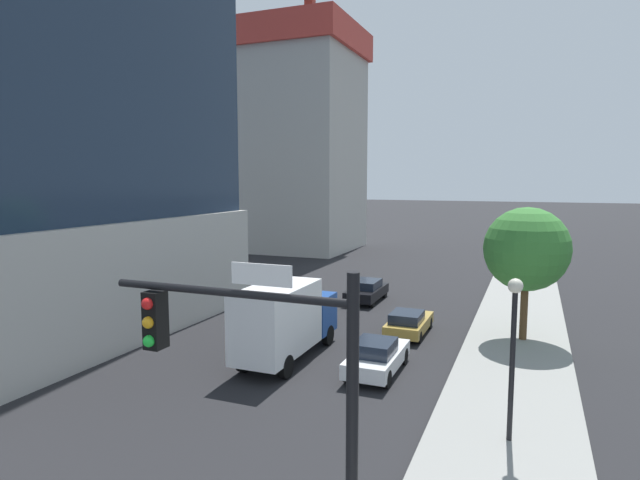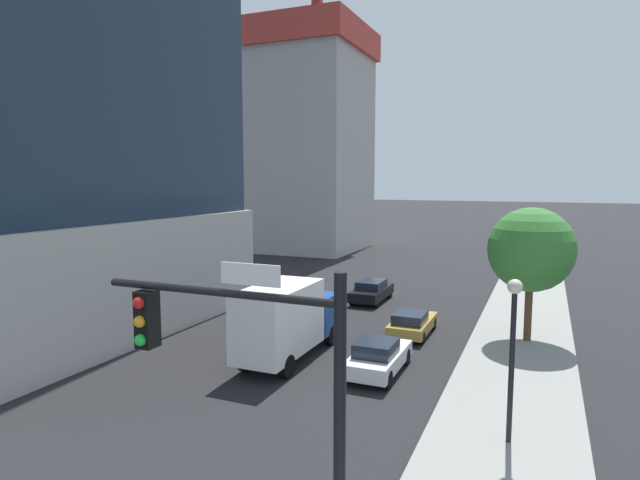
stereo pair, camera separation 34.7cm
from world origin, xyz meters
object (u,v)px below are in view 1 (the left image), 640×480
at_px(construction_building, 286,129).
at_px(traffic_light_pole, 264,387).
at_px(street_lamp, 513,333).
at_px(street_tree, 527,249).
at_px(car_gold, 409,323).
at_px(car_white, 377,356).
at_px(box_truck, 285,319).
at_px(car_black, 367,290).

height_order(construction_building, traffic_light_pole, construction_building).
height_order(street_lamp, street_tree, street_tree).
distance_m(street_lamp, car_gold, 11.82).
bearing_deg(car_white, traffic_light_pole, -82.39).
bearing_deg(street_tree, car_gold, -170.65).
height_order(car_gold, box_truck, box_truck).
bearing_deg(car_black, traffic_light_pole, -76.75).
distance_m(construction_building, traffic_light_pole, 54.08).
xyz_separation_m(car_white, car_gold, (0.00, 5.96, -0.09)).
relative_size(car_gold, box_truck, 0.60).
bearing_deg(construction_building, car_black, -53.55).
height_order(traffic_light_pole, street_lamp, traffic_light_pole).
bearing_deg(street_lamp, street_tree, 89.24).
bearing_deg(traffic_light_pole, car_white, 97.61).
distance_m(construction_building, box_truck, 40.73).
relative_size(traffic_light_pole, car_gold, 1.58).
bearing_deg(construction_building, traffic_light_pole, -64.65).
relative_size(construction_building, car_black, 8.09).
distance_m(street_lamp, street_tree, 11.12).
bearing_deg(traffic_light_pole, box_truck, 114.61).
bearing_deg(car_gold, car_white, -90.00).
height_order(car_black, box_truck, box_truck).
height_order(traffic_light_pole, car_gold, traffic_light_pole).
relative_size(street_tree, car_black, 1.52).
bearing_deg(construction_building, car_gold, -54.20).
bearing_deg(street_lamp, construction_building, 123.89).
relative_size(car_white, box_truck, 0.62).
xyz_separation_m(car_black, car_white, (4.24, -12.38, 0.01)).
distance_m(construction_building, street_tree, 39.91).
xyz_separation_m(street_tree, car_black, (-9.75, 5.51, -3.90)).
relative_size(street_tree, car_gold, 1.59).
distance_m(street_tree, car_white, 9.63).
relative_size(traffic_light_pole, street_tree, 0.99).
distance_m(street_lamp, box_truck, 10.62).
xyz_separation_m(car_white, box_truck, (-4.24, 0.06, 1.15)).
distance_m(street_tree, box_truck, 12.21).
xyz_separation_m(street_lamp, street_tree, (0.15, 11.06, 1.16)).
bearing_deg(car_black, car_gold, -56.56).
height_order(car_white, car_gold, car_white).
xyz_separation_m(street_tree, car_gold, (-5.51, -0.91, -3.99)).
bearing_deg(box_truck, street_tree, 34.92).
bearing_deg(traffic_light_pole, car_black, 103.25).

